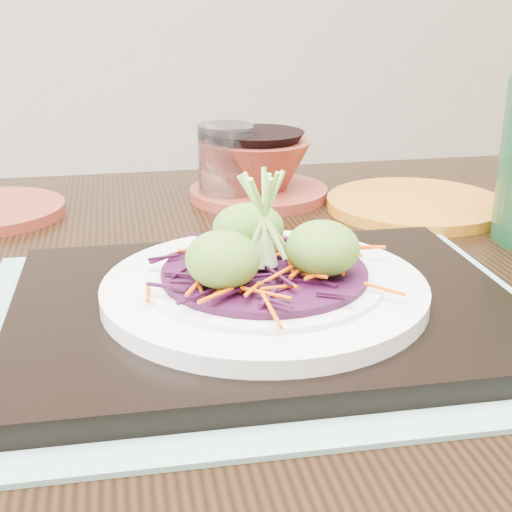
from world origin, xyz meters
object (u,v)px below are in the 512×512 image
object	(u,v)px
yellow_plate	(416,204)
white_plate	(264,288)
serving_tray	(264,308)
water_glass	(226,164)
dining_table	(273,395)
terracotta_bowl_set	(259,173)

from	to	relation	value
yellow_plate	white_plate	bearing A→B (deg)	-138.87
serving_tray	water_glass	bearing A→B (deg)	87.08
dining_table	serving_tray	world-z (taller)	serving_tray
yellow_plate	dining_table	bearing A→B (deg)	-144.60
white_plate	water_glass	size ratio (longest dim) A/B	2.62
white_plate	serving_tray	bearing A→B (deg)	-58.39
serving_tray	white_plate	distance (m)	0.02
white_plate	dining_table	bearing A→B (deg)	64.74
serving_tray	water_glass	xyz separation A→B (m)	(0.06, 0.32, 0.03)
dining_table	terracotta_bowl_set	world-z (taller)	terracotta_bowl_set
yellow_plate	water_glass	bearing A→B (deg)	154.37
dining_table	water_glass	world-z (taller)	water_glass
white_plate	terracotta_bowl_set	distance (m)	0.34
white_plate	yellow_plate	distance (m)	0.34
serving_tray	terracotta_bowl_set	size ratio (longest dim) A/B	1.79
yellow_plate	terracotta_bowl_set	bearing A→B (deg)	146.79
water_glass	dining_table	bearing A→B (deg)	-96.96
serving_tray	water_glass	world-z (taller)	water_glass
dining_table	water_glass	bearing A→B (deg)	89.78
dining_table	white_plate	distance (m)	0.15
water_glass	yellow_plate	bearing A→B (deg)	-25.63
dining_table	water_glass	size ratio (longest dim) A/B	15.04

